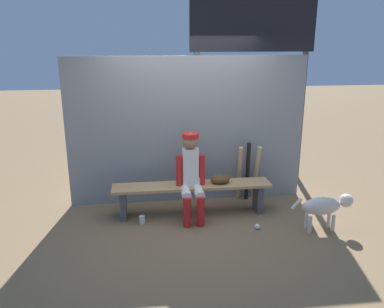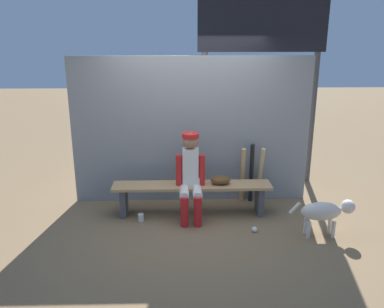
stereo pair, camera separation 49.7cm
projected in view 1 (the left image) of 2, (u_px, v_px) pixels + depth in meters
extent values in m
plane|color=brown|center=(192.00, 214.00, 5.66)|extent=(30.00, 30.00, 0.00)
cube|color=gray|center=(188.00, 131.00, 5.85)|extent=(3.58, 0.03, 2.22)
cube|color=tan|center=(192.00, 186.00, 5.53)|extent=(2.25, 0.36, 0.04)
cube|color=#4C4C51|center=(123.00, 204.00, 5.48)|extent=(0.08, 0.29, 0.42)
cube|color=#4C4C51|center=(258.00, 197.00, 5.72)|extent=(0.08, 0.29, 0.42)
cube|color=silver|center=(190.00, 167.00, 5.45)|extent=(0.22, 0.13, 0.53)
sphere|color=#9E7051|center=(190.00, 141.00, 5.34)|extent=(0.22, 0.22, 0.22)
cylinder|color=red|center=(190.00, 135.00, 5.32)|extent=(0.23, 0.23, 0.06)
cylinder|color=silver|center=(186.00, 192.00, 5.34)|extent=(0.13, 0.38, 0.13)
cylinder|color=red|center=(187.00, 212.00, 5.22)|extent=(0.11, 0.11, 0.42)
cylinder|color=red|center=(179.00, 171.00, 5.43)|extent=(0.09, 0.09, 0.45)
cylinder|color=silver|center=(199.00, 192.00, 5.37)|extent=(0.13, 0.38, 0.13)
cylinder|color=red|center=(200.00, 211.00, 5.25)|extent=(0.11, 0.11, 0.42)
cylinder|color=red|center=(202.00, 170.00, 5.46)|extent=(0.09, 0.09, 0.45)
ellipsoid|color=#593819|center=(220.00, 179.00, 5.56)|extent=(0.28, 0.20, 0.12)
cylinder|color=tan|center=(239.00, 174.00, 5.99)|extent=(0.09, 0.25, 0.90)
cylinder|color=black|center=(248.00, 172.00, 6.02)|extent=(0.09, 0.18, 0.95)
cylinder|color=tan|center=(256.00, 172.00, 6.06)|extent=(0.09, 0.27, 0.89)
sphere|color=white|center=(257.00, 227.00, 5.20)|extent=(0.07, 0.07, 0.07)
cylinder|color=silver|center=(142.00, 220.00, 5.35)|extent=(0.08, 0.08, 0.11)
cylinder|color=silver|center=(198.00, 181.00, 5.50)|extent=(0.08, 0.08, 0.11)
cylinder|color=#3F3F42|center=(197.00, 120.00, 6.63)|extent=(0.10, 0.10, 2.24)
cylinder|color=#3F3F42|center=(301.00, 117.00, 6.85)|extent=(0.10, 0.10, 2.24)
cube|color=black|center=(253.00, 25.00, 6.30)|extent=(2.09, 0.08, 0.83)
ellipsoid|color=beige|center=(321.00, 206.00, 5.10)|extent=(0.52, 0.20, 0.24)
sphere|color=beige|center=(346.00, 201.00, 5.12)|extent=(0.18, 0.18, 0.18)
cylinder|color=beige|center=(297.00, 204.00, 5.04)|extent=(0.15, 0.04, 0.16)
cylinder|color=beige|center=(329.00, 219.00, 5.24)|extent=(0.05, 0.05, 0.22)
cylinder|color=beige|center=(333.00, 223.00, 5.13)|extent=(0.05, 0.05, 0.22)
cylinder|color=beige|center=(306.00, 221.00, 5.20)|extent=(0.05, 0.05, 0.22)
cylinder|color=beige|center=(310.00, 225.00, 5.09)|extent=(0.05, 0.05, 0.22)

